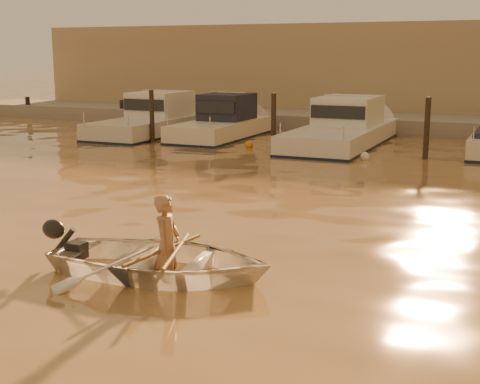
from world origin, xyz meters
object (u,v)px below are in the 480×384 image
at_px(person, 167,245).
at_px(moored_boat_2, 342,128).
at_px(waterfront_building, 474,73).
at_px(dinghy, 162,260).
at_px(moored_boat_0, 152,119).
at_px(moored_boat_1, 221,123).

height_order(person, moored_boat_2, moored_boat_2).
bearing_deg(waterfront_building, moored_boat_2, -108.04).
relative_size(dinghy, person, 2.22).
distance_m(moored_boat_0, moored_boat_2, 8.24).
xyz_separation_m(moored_boat_0, moored_boat_2, (8.24, 0.00, 0.00)).
bearing_deg(moored_boat_1, person, -67.34).
relative_size(moored_boat_0, moored_boat_2, 0.89).
height_order(moored_boat_2, waterfront_building, waterfront_building).
relative_size(dinghy, waterfront_building, 0.08).
bearing_deg(moored_boat_1, moored_boat_2, 0.00).
height_order(person, moored_boat_0, moored_boat_0).
xyz_separation_m(person, moored_boat_0, (-9.80, 15.76, 0.13)).
relative_size(moored_boat_1, moored_boat_2, 0.75).
xyz_separation_m(dinghy, moored_boat_2, (-1.46, 15.77, 0.38)).
bearing_deg(person, moored_boat_0, 24.99).
xyz_separation_m(person, moored_boat_1, (-6.58, 15.76, 0.13)).
relative_size(moored_boat_2, waterfront_building, 0.19).
bearing_deg(moored_boat_1, waterfront_building, 51.96).
distance_m(person, moored_boat_2, 15.83).
height_order(person, waterfront_building, waterfront_building).
distance_m(dinghy, person, 0.27).
bearing_deg(dinghy, person, -90.00).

